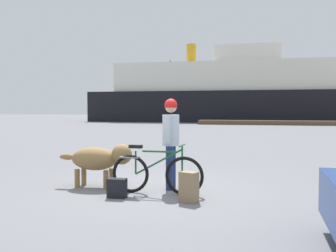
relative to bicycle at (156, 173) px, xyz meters
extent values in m
plane|color=slate|center=(-0.11, 0.28, -0.38)|extent=(160.00, 160.00, 0.00)
torus|color=black|center=(0.51, 0.00, -0.03)|extent=(0.69, 0.06, 0.69)
torus|color=black|center=(-0.49, 0.00, -0.03)|extent=(0.69, 0.06, 0.69)
cube|color=#19592D|center=(0.06, 0.00, 0.39)|extent=(0.64, 0.03, 0.03)
cube|color=#19592D|center=(0.04, 0.00, 0.20)|extent=(0.86, 0.03, 0.49)
cylinder|color=#19592D|center=(-0.39, 0.00, 0.18)|extent=(0.03, 0.03, 0.42)
cylinder|color=#19592D|center=(0.47, 0.00, 0.23)|extent=(0.03, 0.03, 0.52)
cube|color=black|center=(-0.39, 0.00, 0.47)|extent=(0.24, 0.10, 0.06)
cylinder|color=#19592D|center=(0.47, 0.00, 0.51)|extent=(0.03, 0.44, 0.03)
cube|color=slate|center=(-0.51, 0.00, 0.27)|extent=(0.36, 0.14, 0.02)
cylinder|color=navy|center=(0.15, 0.61, 0.04)|extent=(0.14, 0.14, 0.83)
cylinder|color=navy|center=(0.15, 0.39, 0.04)|extent=(0.14, 0.14, 0.83)
cylinder|color=silver|center=(0.15, 0.50, 0.75)|extent=(0.32, 0.32, 0.59)
cylinder|color=silver|center=(0.15, 0.72, 0.78)|extent=(0.09, 0.09, 0.52)
cylinder|color=silver|center=(0.15, 0.28, 0.78)|extent=(0.09, 0.09, 0.52)
sphere|color=tan|center=(0.15, 0.50, 1.19)|extent=(0.22, 0.22, 0.22)
sphere|color=red|center=(0.15, 0.50, 1.22)|extent=(0.24, 0.24, 0.24)
ellipsoid|color=olive|center=(-1.34, 0.31, 0.18)|extent=(0.93, 0.52, 0.45)
sphere|color=olive|center=(-0.77, 0.31, 0.28)|extent=(0.39, 0.39, 0.39)
ellipsoid|color=olive|center=(-1.92, 0.31, 0.20)|extent=(0.32, 0.12, 0.12)
cylinder|color=olive|center=(-1.04, 0.46, -0.20)|extent=(0.10, 0.10, 0.36)
cylinder|color=olive|center=(-1.04, 0.17, -0.20)|extent=(0.10, 0.10, 0.36)
cylinder|color=olive|center=(-1.64, 0.46, -0.20)|extent=(0.10, 0.10, 0.36)
cylinder|color=olive|center=(-1.64, 0.17, -0.20)|extent=(0.10, 0.10, 0.36)
cube|color=#8C7251|center=(0.68, -0.44, -0.13)|extent=(0.33, 0.29, 0.50)
cube|color=black|center=(-0.58, -0.44, -0.21)|extent=(0.32, 0.19, 0.33)
cube|color=brown|center=(4.01, 30.93, -0.18)|extent=(16.53, 2.29, 0.40)
cube|color=black|center=(-2.99, 38.48, 1.32)|extent=(29.51, 8.48, 3.40)
cube|color=silver|center=(-2.99, 38.48, 4.62)|extent=(23.60, 7.12, 3.20)
cube|color=silver|center=(-0.04, 38.48, 7.12)|extent=(7.08, 5.09, 1.80)
cylinder|color=#BF8C19|center=(-6.54, 38.48, 7.42)|extent=(1.10, 1.10, 2.40)
cylinder|color=#4C331E|center=(-12.95, 54.48, 0.71)|extent=(0.41, 0.41, 2.18)
cone|color=#143819|center=(-12.95, 54.48, 5.39)|extent=(3.08, 3.08, 7.19)
cylinder|color=#4C331E|center=(-2.80, 53.85, 0.88)|extent=(0.43, 0.43, 2.51)
cone|color=#19471E|center=(-2.80, 53.85, 6.55)|extent=(3.97, 3.97, 8.83)
camera|label=1|loc=(1.88, -6.69, 1.16)|focal=41.78mm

